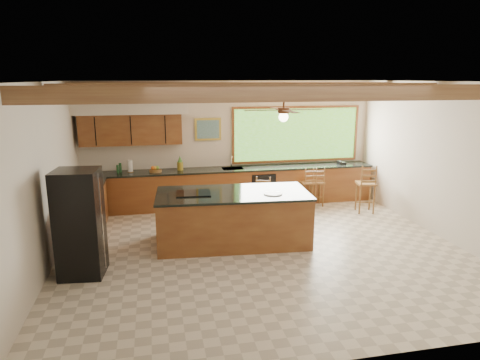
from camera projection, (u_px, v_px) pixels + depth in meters
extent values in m
plane|color=beige|center=(262.00, 250.00, 7.82)|extent=(7.20, 7.20, 0.00)
cube|color=beige|center=(230.00, 143.00, 10.57)|extent=(7.20, 0.04, 3.00)
cube|color=beige|center=(344.00, 234.00, 4.38)|extent=(7.20, 0.04, 3.00)
cube|color=beige|center=(44.00, 179.00, 6.77)|extent=(0.04, 6.50, 3.00)
cube|color=beige|center=(445.00, 162.00, 8.18)|extent=(0.04, 6.50, 3.00)
cube|color=#A27F51|center=(265.00, 82.00, 7.12)|extent=(7.20, 6.50, 0.04)
cube|color=#97754B|center=(296.00, 93.00, 5.63)|extent=(7.10, 0.15, 0.22)
cube|color=#97754B|center=(257.00, 89.00, 7.63)|extent=(7.10, 0.15, 0.22)
cube|color=#97754B|center=(238.00, 87.00, 9.35)|extent=(7.10, 0.15, 0.22)
cube|color=brown|center=(131.00, 130.00, 9.83)|extent=(2.30, 0.35, 0.70)
cube|color=beige|center=(129.00, 103.00, 9.63)|extent=(2.60, 0.50, 0.48)
cylinder|color=#FFEABF|center=(98.00, 114.00, 9.54)|extent=(0.10, 0.10, 0.01)
cylinder|color=#FFEABF|center=(161.00, 113.00, 9.82)|extent=(0.10, 0.10, 0.01)
cube|color=#73B741|center=(296.00, 134.00, 10.83)|extent=(3.20, 0.04, 1.30)
cube|color=gold|center=(208.00, 129.00, 10.35)|extent=(0.64, 0.03, 0.54)
cube|color=#417661|center=(208.00, 129.00, 10.33)|extent=(0.54, 0.01, 0.44)
cube|color=brown|center=(233.00, 188.00, 10.49)|extent=(7.00, 0.65, 0.88)
cube|color=black|center=(233.00, 169.00, 10.38)|extent=(7.04, 0.69, 0.04)
cube|color=brown|center=(84.00, 215.00, 8.36)|extent=(0.65, 2.35, 0.88)
cube|color=black|center=(82.00, 193.00, 8.26)|extent=(0.69, 2.39, 0.04)
cube|color=black|center=(264.00, 190.00, 10.32)|extent=(0.60, 0.02, 0.78)
cube|color=silver|center=(233.00, 169.00, 10.38)|extent=(0.50, 0.38, 0.03)
cylinder|color=silver|center=(231.00, 161.00, 10.53)|extent=(0.03, 0.03, 0.30)
cylinder|color=silver|center=(232.00, 156.00, 10.41)|extent=(0.03, 0.20, 0.03)
cylinder|color=white|center=(130.00, 166.00, 9.94)|extent=(0.12, 0.12, 0.28)
cylinder|color=#1B4420|center=(118.00, 169.00, 9.84)|extent=(0.05, 0.05, 0.19)
cylinder|color=#1B4420|center=(120.00, 168.00, 9.93)|extent=(0.06, 0.06, 0.22)
cube|color=black|center=(342.00, 163.00, 10.87)|extent=(0.22, 0.19, 0.09)
cube|color=brown|center=(233.00, 219.00, 8.07)|extent=(2.87, 1.48, 0.94)
cube|color=black|center=(233.00, 194.00, 7.96)|extent=(2.91, 1.52, 0.04)
cube|color=black|center=(193.00, 193.00, 7.86)|extent=(0.65, 0.54, 0.02)
cylinder|color=white|center=(273.00, 194.00, 7.84)|extent=(0.34, 0.34, 0.02)
cube|color=black|center=(80.00, 223.00, 6.65)|extent=(0.73, 0.71, 1.70)
cube|color=silver|center=(102.00, 222.00, 6.72)|extent=(0.02, 0.05, 1.56)
cube|color=brown|center=(264.00, 193.00, 9.29)|extent=(0.46, 0.46, 0.04)
cylinder|color=brown|center=(259.00, 210.00, 9.19)|extent=(0.03, 0.03, 0.60)
cylinder|color=brown|center=(272.00, 209.00, 9.25)|extent=(0.03, 0.03, 0.60)
cylinder|color=brown|center=(255.00, 206.00, 9.47)|extent=(0.03, 0.03, 0.60)
cylinder|color=brown|center=(268.00, 205.00, 9.53)|extent=(0.03, 0.03, 0.60)
cube|color=brown|center=(308.00, 182.00, 10.36)|extent=(0.36, 0.36, 0.04)
cylinder|color=brown|center=(304.00, 196.00, 10.28)|extent=(0.03, 0.03, 0.57)
cylinder|color=brown|center=(315.00, 196.00, 10.33)|extent=(0.03, 0.03, 0.57)
cylinder|color=brown|center=(300.00, 193.00, 10.54)|extent=(0.03, 0.03, 0.57)
cylinder|color=brown|center=(311.00, 193.00, 10.59)|extent=(0.03, 0.03, 0.57)
cube|color=brown|center=(366.00, 183.00, 9.87)|extent=(0.48, 0.48, 0.04)
cylinder|color=brown|center=(362.00, 200.00, 9.77)|extent=(0.04, 0.04, 0.67)
cylinder|color=brown|center=(375.00, 200.00, 9.83)|extent=(0.04, 0.04, 0.67)
cylinder|color=brown|center=(355.00, 197.00, 10.07)|extent=(0.04, 0.04, 0.67)
cylinder|color=brown|center=(368.00, 196.00, 10.14)|extent=(0.04, 0.04, 0.67)
cube|color=brown|center=(317.00, 182.00, 10.41)|extent=(0.37, 0.37, 0.04)
cylinder|color=brown|center=(313.00, 196.00, 10.32)|extent=(0.03, 0.03, 0.56)
cylinder|color=brown|center=(323.00, 195.00, 10.38)|extent=(0.03, 0.03, 0.56)
cylinder|color=brown|center=(309.00, 193.00, 10.58)|extent=(0.03, 0.03, 0.56)
cylinder|color=brown|center=(319.00, 193.00, 10.64)|extent=(0.03, 0.03, 0.56)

